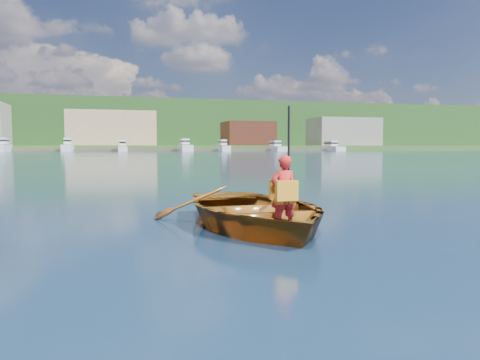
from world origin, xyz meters
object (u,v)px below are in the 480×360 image
at_px(child_paddler, 283,192).
at_px(marina_yachts, 126,147).
at_px(rowboat, 253,210).
at_px(dock, 107,150).

height_order(child_paddler, marina_yachts, marina_yachts).
bearing_deg(rowboat, marina_yachts, 89.85).
bearing_deg(dock, marina_yachts, -39.07).
distance_m(child_paddler, dock, 148.77).
bearing_deg(child_paddler, dock, 92.17).
height_order(child_paddler, dock, child_paddler).
bearing_deg(dock, child_paddler, -87.83).
xyz_separation_m(child_paddler, dock, (-5.62, 148.66, -0.27)).
xyz_separation_m(rowboat, child_paddler, (0.21, -0.89, 0.38)).
distance_m(rowboat, dock, 147.87).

